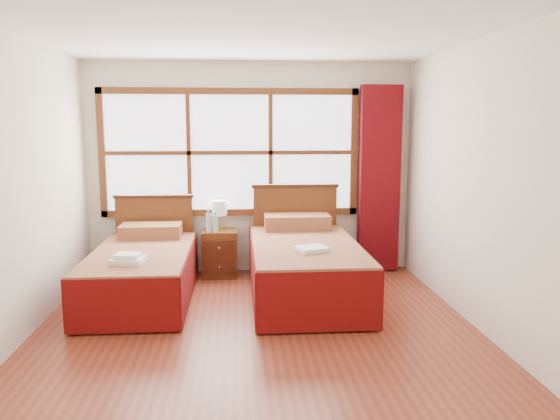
{
  "coord_description": "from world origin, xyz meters",
  "views": [
    {
      "loc": [
        -0.16,
        -4.54,
        1.84
      ],
      "look_at": [
        0.25,
        0.7,
        1.02
      ],
      "focal_mm": 35.0,
      "sensor_mm": 36.0,
      "label": 1
    }
  ],
  "objects": [
    {
      "name": "floor",
      "position": [
        0.0,
        0.0,
        0.0
      ],
      "size": [
        4.5,
        4.5,
        0.0
      ],
      "primitive_type": "plane",
      "color": "brown",
      "rests_on": "ground"
    },
    {
      "name": "towels_left",
      "position": [
        -1.21,
        0.63,
        0.57
      ],
      "size": [
        0.34,
        0.3,
        0.09
      ],
      "rotation": [
        0.0,
        0.0,
        -0.13
      ],
      "color": "white",
      "rests_on": "bed_left"
    },
    {
      "name": "window",
      "position": [
        -0.25,
        2.21,
        1.5
      ],
      "size": [
        3.16,
        0.06,
        1.56
      ],
      "color": "white",
      "rests_on": "wall_back"
    },
    {
      "name": "bed_left",
      "position": [
        -1.18,
        1.2,
        0.3
      ],
      "size": [
        1.03,
        2.05,
        1.0
      ],
      "color": "#3B1A0C",
      "rests_on": "floor"
    },
    {
      "name": "curtain",
      "position": [
        1.6,
        2.11,
        1.17
      ],
      "size": [
        0.5,
        0.16,
        2.3
      ],
      "primitive_type": "cube",
      "color": "#62090F",
      "rests_on": "wall_back"
    },
    {
      "name": "lamp",
      "position": [
        -0.39,
        2.08,
        0.82
      ],
      "size": [
        0.18,
        0.18,
        0.35
      ],
      "color": "gold",
      "rests_on": "nightstand"
    },
    {
      "name": "bottle_far",
      "position": [
        -0.43,
        1.89,
        0.68
      ],
      "size": [
        0.06,
        0.06,
        0.24
      ],
      "color": "silver",
      "rests_on": "nightstand"
    },
    {
      "name": "bed_right",
      "position": [
        0.55,
        1.2,
        0.34
      ],
      "size": [
        1.14,
        2.21,
        1.11
      ],
      "color": "#3B1A0C",
      "rests_on": "floor"
    },
    {
      "name": "ceiling",
      "position": [
        0.0,
        0.0,
        2.6
      ],
      "size": [
        4.5,
        4.5,
        0.0
      ],
      "primitive_type": "plane",
      "rotation": [
        3.14,
        0.0,
        0.0
      ],
      "color": "white",
      "rests_on": "wall_back"
    },
    {
      "name": "towels_right",
      "position": [
        0.57,
        0.71,
        0.62
      ],
      "size": [
        0.35,
        0.33,
        0.04
      ],
      "rotation": [
        0.0,
        0.0,
        0.37
      ],
      "color": "white",
      "rests_on": "bed_right"
    },
    {
      "name": "nightstand",
      "position": [
        -0.39,
        1.99,
        0.29
      ],
      "size": [
        0.43,
        0.43,
        0.57
      ],
      "color": "#5A2E13",
      "rests_on": "floor"
    },
    {
      "name": "wall_right",
      "position": [
        2.0,
        0.0,
        1.3
      ],
      "size": [
        0.0,
        4.5,
        4.5
      ],
      "primitive_type": "plane",
      "rotation": [
        1.57,
        0.0,
        -1.57
      ],
      "color": "silver",
      "rests_on": "floor"
    },
    {
      "name": "wall_left",
      "position": [
        -2.0,
        0.0,
        1.3
      ],
      "size": [
        0.0,
        4.5,
        4.5
      ],
      "primitive_type": "plane",
      "rotation": [
        1.57,
        0.0,
        1.57
      ],
      "color": "silver",
      "rests_on": "floor"
    },
    {
      "name": "wall_back",
      "position": [
        0.0,
        2.25,
        1.3
      ],
      "size": [
        4.0,
        0.0,
        4.0
      ],
      "primitive_type": "plane",
      "rotation": [
        1.57,
        0.0,
        0.0
      ],
      "color": "silver",
      "rests_on": "floor"
    },
    {
      "name": "bottle_near",
      "position": [
        -0.51,
        1.9,
        0.69
      ],
      "size": [
        0.07,
        0.07,
        0.25
      ],
      "color": "silver",
      "rests_on": "nightstand"
    }
  ]
}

